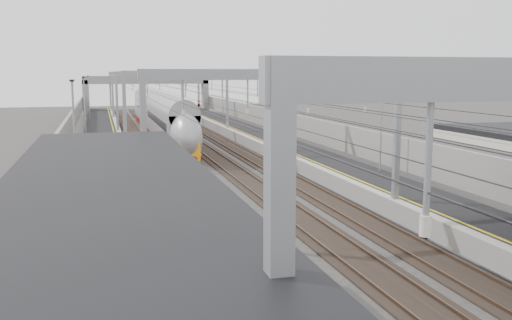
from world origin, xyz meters
TOP-DOWN VIEW (x-y plane):
  - platform_left at (-8.00, 45.00)m, footprint 4.00×120.00m
  - platform_right at (8.00, 45.00)m, footprint 4.00×120.00m
  - tracks at (0.00, 45.00)m, footprint 11.40×140.00m
  - overhead_line at (0.00, 51.62)m, footprint 13.00×140.00m
  - canopy_left at (-8.02, 2.99)m, footprint 4.40×30.00m
  - overbridge at (0.00, 100.00)m, footprint 22.00×2.20m
  - wall_left at (-11.20, 45.00)m, footprint 0.30×120.00m
  - wall_right at (11.20, 45.00)m, footprint 0.30×120.00m
  - train at (-1.50, 62.72)m, footprint 2.66×48.46m
  - signal_green at (-5.20, 68.85)m, footprint 0.32×0.32m
  - signal_red_near at (3.20, 68.28)m, footprint 0.32×0.32m
  - signal_red_far at (5.40, 76.63)m, footprint 0.32×0.32m

SIDE VIEW (x-z plane):
  - tracks at x=0.00m, z-range -0.05..0.15m
  - platform_left at x=-8.00m, z-range 0.00..1.00m
  - platform_right at x=8.00m, z-range 0.00..1.00m
  - wall_left at x=-11.20m, z-range 0.00..3.20m
  - wall_right at x=11.20m, z-range 0.00..3.20m
  - train at x=-1.50m, z-range -0.04..4.17m
  - signal_green at x=-5.20m, z-range 0.68..4.15m
  - signal_red_near at x=3.20m, z-range 0.68..4.15m
  - signal_red_far at x=5.40m, z-range 0.68..4.15m
  - canopy_left at x=-8.02m, z-range 2.97..7.21m
  - overbridge at x=0.00m, z-range 1.86..8.76m
  - overhead_line at x=0.00m, z-range 2.84..9.44m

